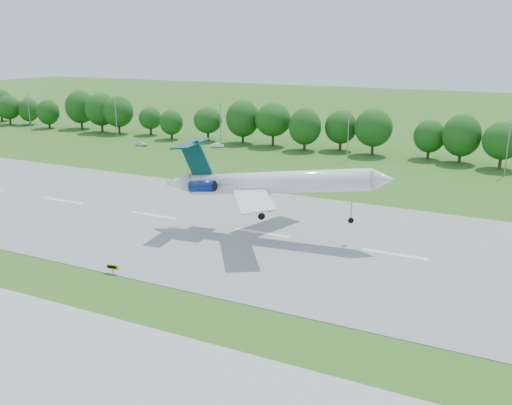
# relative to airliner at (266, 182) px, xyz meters

# --- Properties ---
(ground) EXTENTS (600.00, 600.00, 0.00)m
(ground) POSITION_rel_airliner_xyz_m (-20.77, -24.74, -8.16)
(ground) COLOR #2C5F19
(ground) RESTS_ON ground
(runway) EXTENTS (400.00, 45.00, 0.08)m
(runway) POSITION_rel_airliner_xyz_m (-20.77, 0.26, -8.12)
(runway) COLOR gray
(runway) RESTS_ON ground
(tree_line) EXTENTS (288.40, 8.40, 10.40)m
(tree_line) POSITION_rel_airliner_xyz_m (-20.77, 67.26, -1.98)
(tree_line) COLOR #382314
(tree_line) RESTS_ON ground
(light_poles) EXTENTS (175.90, 0.25, 12.19)m
(light_poles) POSITION_rel_airliner_xyz_m (-23.27, 57.26, -1.83)
(light_poles) COLOR gray
(light_poles) RESTS_ON ground
(airliner) EXTENTS (34.74, 24.92, 10.78)m
(airliner) POSITION_rel_airliner_xyz_m (0.00, 0.00, 0.00)
(airliner) COLOR white
(airliner) RESTS_ON ground
(taxi_sign_right) EXTENTS (1.74, 0.41, 1.22)m
(taxi_sign_right) POSITION_rel_airliner_xyz_m (-10.69, -21.91, -7.27)
(taxi_sign_right) COLOR gray
(taxi_sign_right) RESTS_ON ground
(service_vehicle_a) EXTENTS (3.68, 2.45, 1.15)m
(service_vehicle_a) POSITION_rel_airliner_xyz_m (-42.98, 59.17, -7.59)
(service_vehicle_a) COLOR white
(service_vehicle_a) RESTS_ON ground
(service_vehicle_b) EXTENTS (3.75, 1.92, 1.22)m
(service_vehicle_b) POSITION_rel_airliner_xyz_m (-62.90, 51.74, -7.55)
(service_vehicle_b) COLOR white
(service_vehicle_b) RESTS_ON ground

